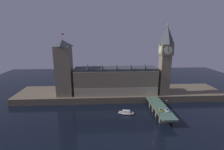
{
  "coord_description": "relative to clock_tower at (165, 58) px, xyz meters",
  "views": [
    {
      "loc": [
        -19.13,
        -130.11,
        65.16
      ],
      "look_at": [
        -10.72,
        20.0,
        28.99
      ],
      "focal_mm": 26.0,
      "sensor_mm": 36.0,
      "label": 1
    }
  ],
  "objects": [
    {
      "name": "street_lamp_far",
      "position": [
        -19.27,
        -16.6,
        -32.46
      ],
      "size": [
        1.34,
        0.6,
        7.0
      ],
      "color": "#2D3333",
      "rests_on": "bridge"
    },
    {
      "name": "ground_plane",
      "position": [
        -42.55,
        -26.32,
        -43.65
      ],
      "size": [
        400.0,
        400.0,
        0.0
      ],
      "primitive_type": "plane",
      "color": "black"
    },
    {
      "name": "car_northbound_trail",
      "position": [
        -16.29,
        -39.79,
        -36.22
      ],
      "size": [
        1.94,
        4.12,
        1.31
      ],
      "color": "yellow",
      "rests_on": "bridge"
    },
    {
      "name": "pedestrian_mid_walk",
      "position": [
        -8.57,
        -31.37,
        -35.99
      ],
      "size": [
        0.38,
        0.38,
        1.61
      ],
      "color": "black",
      "rests_on": "bridge"
    },
    {
      "name": "car_southbound_lead",
      "position": [
        -11.14,
        -40.2,
        -36.1
      ],
      "size": [
        1.96,
        4.75,
        1.57
      ],
      "color": "white",
      "rests_on": "bridge"
    },
    {
      "name": "boat_upstream",
      "position": [
        -42.42,
        -30.1,
        -42.37
      ],
      "size": [
        14.57,
        7.41,
        3.5
      ],
      "color": "white",
      "rests_on": "ground_plane"
    },
    {
      "name": "pedestrian_far_rail",
      "position": [
        -18.87,
        -23.45,
        -35.99
      ],
      "size": [
        0.38,
        0.38,
        1.6
      ],
      "color": "black",
      "rests_on": "bridge"
    },
    {
      "name": "parliament_hall",
      "position": [
        -48.75,
        4.46,
        -23.32
      ],
      "size": [
        82.84,
        20.89,
        33.01
      ],
      "color": "#7F7056",
      "rests_on": "embankment"
    },
    {
      "name": "pedestrian_near_rail",
      "position": [
        -18.87,
        -42.82,
        -35.86
      ],
      "size": [
        0.38,
        0.38,
        1.84
      ],
      "color": "black",
      "rests_on": "bridge"
    },
    {
      "name": "street_lamp_mid",
      "position": [
        -8.17,
        -31.32,
        -33.12
      ],
      "size": [
        1.34,
        0.6,
        5.93
      ],
      "color": "#2D3333",
      "rests_on": "bridge"
    },
    {
      "name": "clock_tower",
      "position": [
        0.0,
        0.0,
        0.0
      ],
      "size": [
        11.87,
        11.98,
        69.85
      ],
      "color": "#7F7056",
      "rests_on": "embankment"
    },
    {
      "name": "street_lamp_near",
      "position": [
        -19.27,
        -46.04,
        -32.94
      ],
      "size": [
        1.34,
        0.6,
        6.22
      ],
      "color": "#2D3333",
      "rests_on": "bridge"
    },
    {
      "name": "embankment",
      "position": [
        -42.55,
        12.68,
        -40.32
      ],
      "size": [
        220.0,
        42.0,
        6.65
      ],
      "color": "brown",
      "rests_on": "ground_plane"
    },
    {
      "name": "victoria_tower",
      "position": [
        -100.23,
        2.73,
        -9.26
      ],
      "size": [
        15.39,
        15.39,
        61.25
      ],
      "color": "#7F7056",
      "rests_on": "embankment"
    },
    {
      "name": "bridge",
      "position": [
        -13.72,
        -31.32,
        -39.16
      ],
      "size": [
        11.7,
        46.0,
        6.81
      ],
      "color": "#476656",
      "rests_on": "ground_plane"
    }
  ]
}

